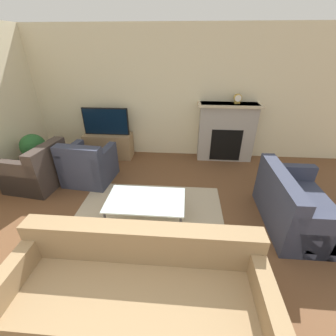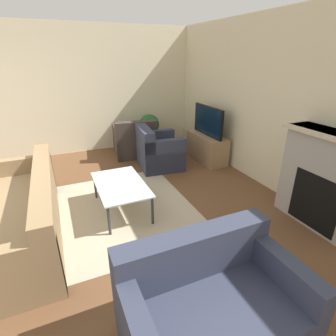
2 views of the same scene
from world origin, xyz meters
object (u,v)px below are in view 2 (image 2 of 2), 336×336
object	(u,v)px
armchair_accent	(158,153)
potted_plant	(149,128)
armchair_by_window	(135,142)
coffee_table	(120,186)
couch_loveseat	(211,310)
tv	(208,121)
couch_sectional	(24,216)

from	to	relation	value
armchair_accent	potted_plant	xyz separation A→B (m)	(-1.17, 0.24, 0.20)
armchair_by_window	coffee_table	distance (m)	2.31
couch_loveseat	armchair_accent	size ratio (longest dim) A/B	1.47
tv	couch_sectional	distance (m)	3.69
couch_loveseat	coffee_table	distance (m)	2.13
armchair_accent	coffee_table	distance (m)	1.67
couch_loveseat	armchair_accent	world-z (taller)	same
tv	couch_loveseat	size ratio (longest dim) A/B	0.75
tv	armchair_accent	xyz separation A→B (m)	(-0.05, -1.08, -0.54)
tv	potted_plant	bearing A→B (deg)	-145.41
tv	couch_loveseat	world-z (taller)	tv
couch_sectional	couch_loveseat	distance (m)	2.42
couch_sectional	coffee_table	size ratio (longest dim) A/B	2.13
coffee_table	couch_sectional	bearing A→B (deg)	-83.95
couch_sectional	armchair_accent	world-z (taller)	same
armchair_by_window	coffee_table	bearing A→B (deg)	75.12
armchair_accent	coffee_table	world-z (taller)	armchair_accent
armchair_accent	armchair_by_window	bearing A→B (deg)	19.67
armchair_by_window	potted_plant	world-z (taller)	armchair_by_window
potted_plant	couch_loveseat	bearing A→B (deg)	-14.30
couch_sectional	tv	bearing A→B (deg)	111.76
coffee_table	potted_plant	world-z (taller)	potted_plant
couch_loveseat	armchair_by_window	xyz separation A→B (m)	(-4.26, 0.70, 0.00)
coffee_table	potted_plant	bearing A→B (deg)	151.57
armchair_accent	potted_plant	world-z (taller)	armchair_accent
couch_loveseat	potted_plant	world-z (taller)	couch_loveseat
armchair_by_window	potted_plant	xyz separation A→B (m)	(-0.29, 0.46, 0.21)
couch_sectional	armchair_by_window	distance (m)	3.09
tv	couch_sectional	size ratio (longest dim) A/B	0.43
armchair_accent	potted_plant	size ratio (longest dim) A/B	1.10
armchair_by_window	armchair_accent	size ratio (longest dim) A/B	1.07
couch_loveseat	armchair_accent	xyz separation A→B (m)	(-3.39, 0.92, 0.01)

